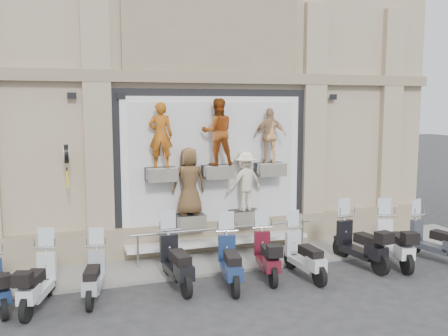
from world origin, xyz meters
The scene contains 15 objects.
ground centered at (0.00, 0.00, 0.00)m, with size 90.00×90.00×0.00m, color #2A2A2C.
sidewalk centered at (0.00, 2.10, 0.04)m, with size 16.00×2.20×0.08m, color gray.
building centered at (0.00, 7.00, 6.00)m, with size 14.00×8.60×12.00m, color tan, non-canonical shape.
shop_vitrine centered at (0.03, 2.74, 2.41)m, with size 5.60×0.83×4.30m.
guard_rail centered at (0.00, 2.00, 0.47)m, with size 5.06×0.10×0.93m, color #9EA0A5, non-canonical shape.
clock_sign_bracket centered at (-3.90, 2.47, 2.80)m, with size 0.10×0.80×1.02m.
scooter_b centered at (-4.61, 0.40, 0.76)m, with size 0.55×1.88×1.53m, color silver, non-canonical shape.
scooter_c centered at (-3.50, 0.48, 0.71)m, with size 0.51×1.75×1.42m, color gray, non-canonical shape.
scooter_d centered at (-1.66, 0.62, 0.82)m, with size 0.59×2.02×1.64m, color black, non-canonical shape.
scooter_e centered at (-0.48, 0.25, 0.80)m, with size 0.58×1.97×1.60m, color navy, non-canonical shape.
scooter_f centered at (0.54, 0.50, 0.76)m, with size 0.55×1.88×1.53m, color #510D1A, non-canonical shape.
scooter_g centered at (1.39, 0.20, 0.76)m, with size 0.55×1.87×1.52m, color #B2B5B9, non-canonical shape.
scooter_h centered at (3.13, 0.45, 0.83)m, with size 0.60×2.05×1.67m, color black, non-canonical shape.
scooter_i centered at (4.02, 0.26, 0.82)m, with size 0.59×2.02×1.64m, color silver, non-canonical shape.
scooter_j centered at (5.30, 0.21, 0.78)m, with size 0.56×1.92×1.56m, color #32363E, non-canonical shape.
Camera 1 is at (-4.25, -10.09, 4.16)m, focal length 40.00 mm.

